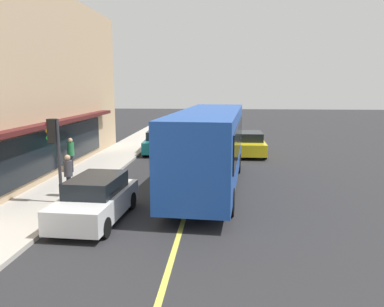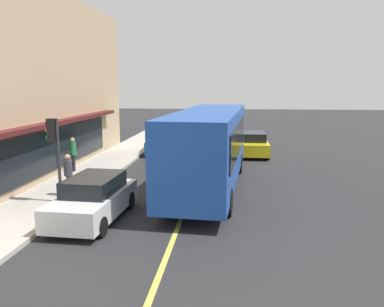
{
  "view_description": "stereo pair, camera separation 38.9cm",
  "coord_description": "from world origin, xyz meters",
  "px_view_note": "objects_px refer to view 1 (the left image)",
  "views": [
    {
      "loc": [
        -17.2,
        -1.33,
        4.58
      ],
      "look_at": [
        -0.16,
        0.04,
        1.6
      ],
      "focal_mm": 36.77,
      "sensor_mm": 36.0,
      "label": 1
    },
    {
      "loc": [
        -17.16,
        -1.72,
        4.58
      ],
      "look_at": [
        -0.16,
        0.04,
        1.6
      ],
      "focal_mm": 36.77,
      "sensor_mm": 36.0,
      "label": 2
    }
  ],
  "objects_px": {
    "bus": "(209,145)",
    "pedestrian_at_corner": "(71,151)",
    "traffic_light": "(54,141)",
    "car_yellow": "(250,144)",
    "car_white": "(96,200)",
    "pedestrian_waiting": "(68,171)",
    "car_teal": "(159,142)"
  },
  "relations": [
    {
      "from": "car_white",
      "to": "car_yellow",
      "type": "height_order",
      "value": "same"
    },
    {
      "from": "traffic_light",
      "to": "car_teal",
      "type": "relative_size",
      "value": 0.73
    },
    {
      "from": "car_yellow",
      "to": "pedestrian_waiting",
      "type": "distance_m",
      "value": 13.61
    },
    {
      "from": "car_white",
      "to": "pedestrian_at_corner",
      "type": "xyz_separation_m",
      "value": [
        6.74,
        3.51,
        0.48
      ]
    },
    {
      "from": "bus",
      "to": "car_yellow",
      "type": "relative_size",
      "value": 2.61
    },
    {
      "from": "bus",
      "to": "car_teal",
      "type": "height_order",
      "value": "bus"
    },
    {
      "from": "bus",
      "to": "traffic_light",
      "type": "bearing_deg",
      "value": 117.8
    },
    {
      "from": "car_yellow",
      "to": "pedestrian_waiting",
      "type": "relative_size",
      "value": 2.55
    },
    {
      "from": "traffic_light",
      "to": "car_white",
      "type": "distance_m",
      "value": 3.08
    },
    {
      "from": "car_white",
      "to": "bus",
      "type": "bearing_deg",
      "value": -39.35
    },
    {
      "from": "traffic_light",
      "to": "car_yellow",
      "type": "xyz_separation_m",
      "value": [
        11.88,
        -8.09,
        -1.79
      ]
    },
    {
      "from": "car_white",
      "to": "car_teal",
      "type": "xyz_separation_m",
      "value": [
        13.72,
        0.08,
        0.0
      ]
    },
    {
      "from": "car_white",
      "to": "car_teal",
      "type": "bearing_deg",
      "value": 0.35
    },
    {
      "from": "traffic_light",
      "to": "car_yellow",
      "type": "bearing_deg",
      "value": -34.23
    },
    {
      "from": "car_teal",
      "to": "pedestrian_at_corner",
      "type": "bearing_deg",
      "value": 153.84
    },
    {
      "from": "car_teal",
      "to": "pedestrian_at_corner",
      "type": "relative_size",
      "value": 2.48
    },
    {
      "from": "traffic_light",
      "to": "pedestrian_waiting",
      "type": "distance_m",
      "value": 1.62
    },
    {
      "from": "bus",
      "to": "traffic_light",
      "type": "relative_size",
      "value": 3.52
    },
    {
      "from": "car_white",
      "to": "pedestrian_at_corner",
      "type": "height_order",
      "value": "pedestrian_at_corner"
    },
    {
      "from": "bus",
      "to": "car_yellow",
      "type": "bearing_deg",
      "value": -15.03
    },
    {
      "from": "pedestrian_waiting",
      "to": "car_white",
      "type": "bearing_deg",
      "value": -141.18
    },
    {
      "from": "traffic_light",
      "to": "car_yellow",
      "type": "height_order",
      "value": "traffic_light"
    },
    {
      "from": "traffic_light",
      "to": "car_teal",
      "type": "height_order",
      "value": "traffic_light"
    },
    {
      "from": "car_teal",
      "to": "pedestrian_at_corner",
      "type": "xyz_separation_m",
      "value": [
        -6.98,
        3.43,
        0.48
      ]
    },
    {
      "from": "car_teal",
      "to": "car_yellow",
      "type": "distance_m",
      "value": 6.17
    },
    {
      "from": "bus",
      "to": "pedestrian_at_corner",
      "type": "bearing_deg",
      "value": 72.72
    },
    {
      "from": "bus",
      "to": "pedestrian_at_corner",
      "type": "height_order",
      "value": "bus"
    },
    {
      "from": "bus",
      "to": "pedestrian_waiting",
      "type": "distance_m",
      "value": 6.04
    },
    {
      "from": "traffic_light",
      "to": "car_teal",
      "type": "bearing_deg",
      "value": -8.96
    },
    {
      "from": "car_white",
      "to": "pedestrian_at_corner",
      "type": "bearing_deg",
      "value": 27.54
    },
    {
      "from": "car_teal",
      "to": "pedestrian_at_corner",
      "type": "distance_m",
      "value": 7.8
    },
    {
      "from": "traffic_light",
      "to": "car_teal",
      "type": "xyz_separation_m",
      "value": [
        12.23,
        -1.93,
        -1.79
      ]
    }
  ]
}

